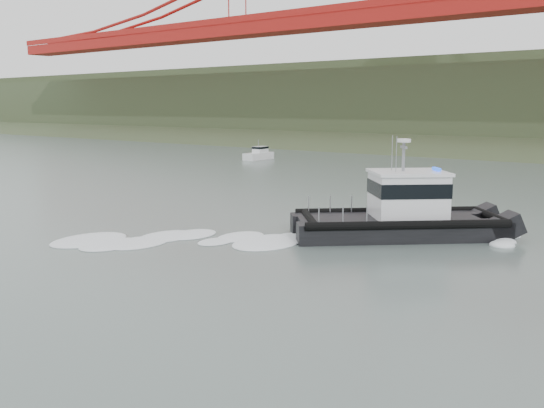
{
  "coord_description": "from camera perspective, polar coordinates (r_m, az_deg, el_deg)",
  "views": [
    {
      "loc": [
        19.78,
        -16.17,
        7.8
      ],
      "look_at": [
        -0.68,
        9.99,
        2.4
      ],
      "focal_mm": 40.0,
      "sensor_mm": 36.0,
      "label": 1
    }
  ],
  "objects": [
    {
      "name": "motorboat",
      "position": [
        89.24,
        -1.23,
        4.7
      ],
      "size": [
        2.14,
        5.53,
        2.99
      ],
      "rotation": [
        0.0,
        0.0,
        0.06
      ],
      "color": "white",
      "rests_on": "ground"
    },
    {
      "name": "ground",
      "position": [
        26.72,
        -12.25,
        -7.96
      ],
      "size": [
        400.0,
        400.0,
        0.0
      ],
      "primitive_type": "plane",
      "color": "slate",
      "rests_on": "ground"
    },
    {
      "name": "patrol_boat",
      "position": [
        37.21,
        12.04,
        -0.68
      ],
      "size": [
        12.3,
        11.84,
        6.08
      ],
      "rotation": [
        0.0,
        0.0,
        -0.83
      ],
      "color": "black",
      "rests_on": "ground"
    }
  ]
}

